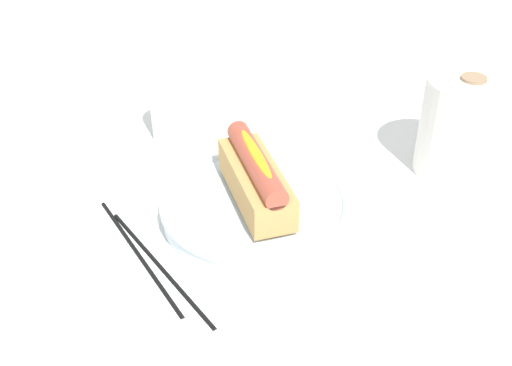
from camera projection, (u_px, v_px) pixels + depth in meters
ground_plane at (240, 207)px, 0.79m from camera, size 2.40×2.40×0.00m
serving_bowl at (256, 206)px, 0.76m from camera, size 0.23×0.23×0.03m
hotdog_front at (256, 177)px, 0.74m from camera, size 0.16×0.09×0.06m
water_glass at (175, 111)px, 0.90m from camera, size 0.07×0.07×0.09m
paper_towel_roll at (464, 127)px, 0.82m from camera, size 0.11×0.11×0.13m
chopstick_near at (160, 265)px, 0.70m from camera, size 0.22×0.02×0.01m
chopstick_far at (139, 254)px, 0.72m from camera, size 0.22×0.01×0.01m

